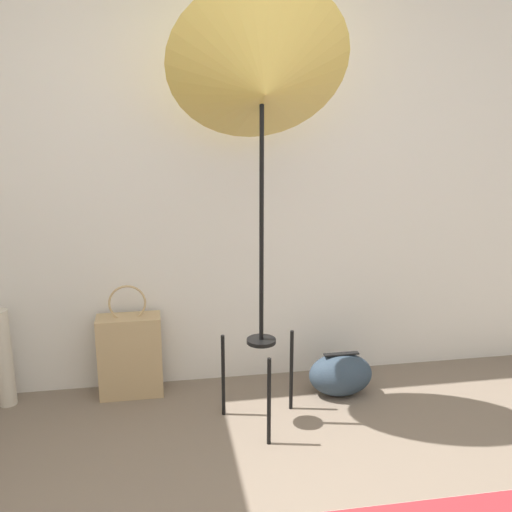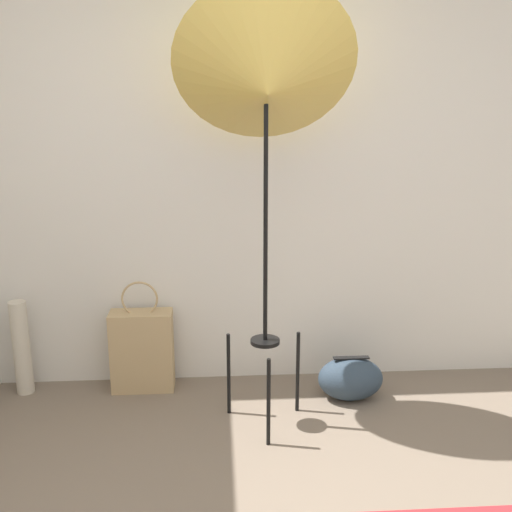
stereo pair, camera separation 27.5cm
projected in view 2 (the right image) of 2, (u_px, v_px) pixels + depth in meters
The scene contains 5 objects.
wall_back at pixel (228, 165), 3.40m from camera, with size 8.00×0.05×2.60m.
photo_umbrella at pixel (266, 82), 2.74m from camera, with size 0.88×0.71×2.17m.
tote_bag at pixel (142, 350), 3.49m from camera, with size 0.36×0.16×0.66m.
duffel_bag at pixel (350, 378), 3.40m from camera, with size 0.37×0.25×0.26m.
paper_roll at pixel (22, 348), 3.43m from camera, with size 0.10×0.10×0.56m.
Camera 2 is at (-0.07, -1.22, 1.66)m, focal length 42.00 mm.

